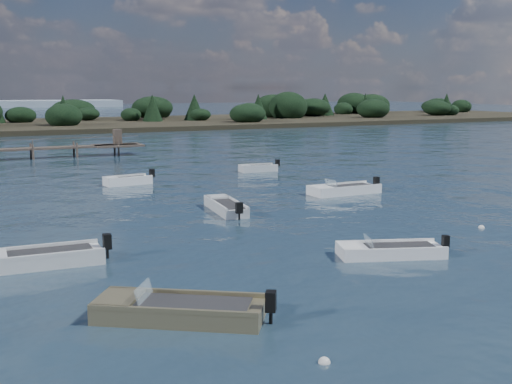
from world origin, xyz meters
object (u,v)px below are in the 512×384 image
dinghy_mid_white_b (344,191)px  dinghy_mid_grey (41,261)px  dinghy_mid_white_a (390,253)px  tender_far_white (128,182)px  dinghy_extra_b (226,208)px  tender_far_grey_b (258,169)px  dinghy_near_olive (179,314)px

dinghy_mid_white_b → dinghy_mid_grey: bearing=-156.0°
dinghy_mid_white_a → tender_far_white: tender_far_white is taller
dinghy_extra_b → dinghy_mid_grey: 13.27m
dinghy_mid_white_b → dinghy_mid_white_a: bearing=-117.2°
tender_far_white → dinghy_mid_grey: size_ratio=0.73×
tender_far_white → dinghy_mid_grey: bearing=-114.3°
dinghy_extra_b → dinghy_mid_white_a: (2.22, -12.18, -0.03)m
dinghy_extra_b → dinghy_mid_white_a: 12.38m
dinghy_extra_b → tender_far_grey_b: 17.84m
dinghy_mid_grey → tender_far_white: bearing=65.7°
dinghy_near_olive → dinghy_mid_white_a: 10.94m
dinghy_mid_white_a → dinghy_mid_grey: 14.34m
dinghy_extra_b → tender_far_grey_b: size_ratio=1.47×
dinghy_extra_b → dinghy_mid_white_a: size_ratio=1.10×
dinghy_mid_white_b → tender_far_grey_b: size_ratio=1.47×
tender_far_grey_b → tender_far_white: bearing=-168.5°
dinghy_near_olive → tender_far_grey_b: 35.20m
dinghy_extra_b → dinghy_near_olive: bearing=-118.4°
dinghy_mid_white_a → dinghy_extra_b: bearing=100.3°
tender_far_white → dinghy_mid_grey: (-8.92, -19.72, -0.00)m
dinghy_mid_grey → tender_far_grey_b: bearing=46.8°
dinghy_near_olive → dinghy_mid_white_b: 24.93m
dinghy_extra_b → dinghy_mid_grey: size_ratio=1.00×
dinghy_mid_white_a → tender_far_white: size_ratio=1.24×
tender_far_grey_b → tender_far_white: (-11.89, -2.42, 0.01)m
tender_far_grey_b → dinghy_mid_white_b: bearing=-90.2°
dinghy_mid_white_b → tender_far_white: size_ratio=1.36×
dinghy_mid_white_a → dinghy_mid_grey: dinghy_mid_grey is taller
dinghy_near_olive → dinghy_mid_grey: size_ratio=1.01×
dinghy_mid_white_a → dinghy_mid_white_b: 16.08m
dinghy_mid_white_b → dinghy_mid_grey: size_ratio=1.00×
dinghy_mid_grey → dinghy_mid_white_b: bearing=24.0°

